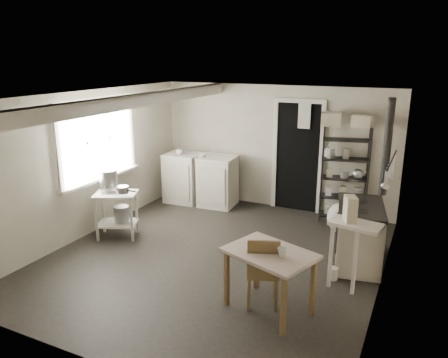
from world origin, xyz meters
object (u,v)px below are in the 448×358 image
at_px(prep_table, 117,213).
at_px(stockpot, 108,179).
at_px(stove, 359,234).
at_px(work_table, 269,280).
at_px(chair, 263,266).
at_px(flour_sack, 340,219).
at_px(base_cabinets, 200,180).
at_px(shelf_rack, 345,168).

relative_size(prep_table, stockpot, 2.44).
height_order(stove, work_table, stove).
bearing_deg(chair, flour_sack, 60.59).
bearing_deg(prep_table, base_cabinets, 78.98).
height_order(stockpot, work_table, stockpot).
height_order(base_cabinets, shelf_rack, shelf_rack).
relative_size(stockpot, stove, 0.28).
distance_m(shelf_rack, flour_sack, 0.90).
relative_size(stove, chair, 1.24).
relative_size(work_table, chair, 1.09).
relative_size(base_cabinets, stove, 1.36).
bearing_deg(shelf_rack, stove, -84.02).
height_order(shelf_rack, work_table, shelf_rack).
bearing_deg(work_table, base_cabinets, 130.19).
distance_m(base_cabinets, chair, 3.74).
bearing_deg(shelf_rack, stockpot, -157.71).
relative_size(prep_table, shelf_rack, 0.44).
xyz_separation_m(stove, flour_sack, (-0.45, 1.00, -0.20)).
distance_m(shelf_rack, stove, 1.72).
relative_size(shelf_rack, work_table, 1.75).
bearing_deg(base_cabinets, prep_table, -105.35).
xyz_separation_m(shelf_rack, stove, (0.53, -1.55, -0.51)).
bearing_deg(stove, chair, -128.63).
bearing_deg(base_cabinets, flour_sack, -10.86).
bearing_deg(work_table, stockpot, 162.83).
bearing_deg(stockpot, shelf_rack, 35.07).
distance_m(chair, flour_sack, 2.60).
relative_size(stockpot, shelf_rack, 0.18).
bearing_deg(prep_table, shelf_rack, 36.33).
distance_m(stockpot, base_cabinets, 2.15).
bearing_deg(base_cabinets, stockpot, -108.92).
distance_m(stove, chair, 1.76).
height_order(prep_table, base_cabinets, base_cabinets).
distance_m(stockpot, work_table, 3.23).
bearing_deg(shelf_rack, chair, -108.29).
bearing_deg(base_cabinets, work_table, -54.14).
distance_m(prep_table, shelf_rack, 3.88).
bearing_deg(flour_sack, base_cabinets, 173.46).
height_order(prep_table, work_table, prep_table).
xyz_separation_m(base_cabinets, flour_sack, (2.77, -0.32, -0.22)).
distance_m(prep_table, stockpot, 0.56).
relative_size(prep_table, work_table, 0.77).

